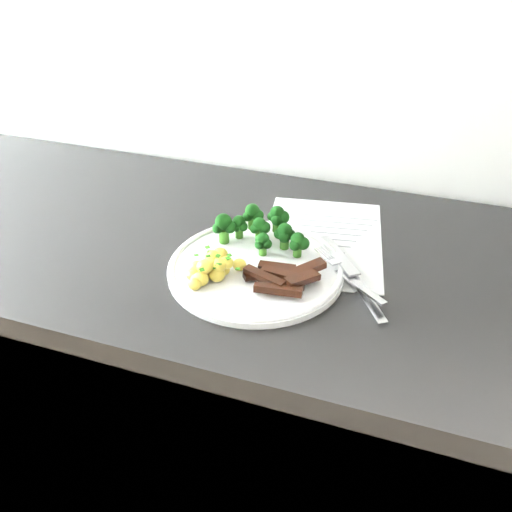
{
  "coord_description": "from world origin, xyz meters",
  "views": [
    {
      "loc": [
        0.07,
        0.93,
        1.42
      ],
      "look_at": [
        -0.16,
        1.61,
        0.94
      ],
      "focal_mm": 37.46,
      "sensor_mm": 36.0,
      "label": 1
    }
  ],
  "objects_px": {
    "counter": "(276,427)",
    "beef_strips": "(283,277)",
    "broccoli": "(261,227)",
    "potatoes": "(212,267)",
    "recipe_paper": "(322,240)",
    "plate": "(256,267)",
    "knife": "(358,286)",
    "fork": "(350,278)"
  },
  "relations": [
    {
      "from": "plate",
      "to": "recipe_paper",
      "type": "bearing_deg",
      "value": 57.88
    },
    {
      "from": "counter",
      "to": "plate",
      "type": "height_order",
      "value": "plate"
    },
    {
      "from": "beef_strips",
      "to": "fork",
      "type": "distance_m",
      "value": 0.11
    },
    {
      "from": "potatoes",
      "to": "beef_strips",
      "type": "bearing_deg",
      "value": 10.83
    },
    {
      "from": "recipe_paper",
      "to": "beef_strips",
      "type": "distance_m",
      "value": 0.16
    },
    {
      "from": "broccoli",
      "to": "beef_strips",
      "type": "bearing_deg",
      "value": -54.91
    },
    {
      "from": "potatoes",
      "to": "knife",
      "type": "relative_size",
      "value": 0.44
    },
    {
      "from": "counter",
      "to": "knife",
      "type": "distance_m",
      "value": 0.49
    },
    {
      "from": "potatoes",
      "to": "knife",
      "type": "bearing_deg",
      "value": 12.77
    },
    {
      "from": "potatoes",
      "to": "broccoli",
      "type": "bearing_deg",
      "value": 70.3
    },
    {
      "from": "plate",
      "to": "broccoli",
      "type": "bearing_deg",
      "value": 101.64
    },
    {
      "from": "counter",
      "to": "knife",
      "type": "relative_size",
      "value": 11.64
    },
    {
      "from": "counter",
      "to": "beef_strips",
      "type": "relative_size",
      "value": 19.7
    },
    {
      "from": "plate",
      "to": "knife",
      "type": "xyz_separation_m",
      "value": [
        0.17,
        0.0,
        0.0
      ]
    },
    {
      "from": "counter",
      "to": "recipe_paper",
      "type": "distance_m",
      "value": 0.47
    },
    {
      "from": "potatoes",
      "to": "beef_strips",
      "type": "distance_m",
      "value": 0.11
    },
    {
      "from": "plate",
      "to": "knife",
      "type": "distance_m",
      "value": 0.17
    },
    {
      "from": "broccoli",
      "to": "potatoes",
      "type": "xyz_separation_m",
      "value": [
        -0.04,
        -0.12,
        -0.02
      ]
    },
    {
      "from": "recipe_paper",
      "to": "plate",
      "type": "relative_size",
      "value": 1.13
    },
    {
      "from": "plate",
      "to": "fork",
      "type": "xyz_separation_m",
      "value": [
        0.15,
        0.01,
        0.01
      ]
    },
    {
      "from": "broccoli",
      "to": "beef_strips",
      "type": "relative_size",
      "value": 1.38
    },
    {
      "from": "counter",
      "to": "beef_strips",
      "type": "xyz_separation_m",
      "value": [
        0.03,
        -0.09,
        0.48
      ]
    },
    {
      "from": "recipe_paper",
      "to": "fork",
      "type": "bearing_deg",
      "value": -59.88
    },
    {
      "from": "beef_strips",
      "to": "fork",
      "type": "bearing_deg",
      "value": 19.24
    },
    {
      "from": "potatoes",
      "to": "beef_strips",
      "type": "relative_size",
      "value": 0.74
    },
    {
      "from": "plate",
      "to": "knife",
      "type": "bearing_deg",
      "value": 0.42
    },
    {
      "from": "fork",
      "to": "counter",
      "type": "bearing_deg",
      "value": 156.75
    },
    {
      "from": "knife",
      "to": "counter",
      "type": "bearing_deg",
      "value": 157.07
    },
    {
      "from": "broccoli",
      "to": "beef_strips",
      "type": "distance_m",
      "value": 0.12
    },
    {
      "from": "counter",
      "to": "broccoli",
      "type": "bearing_deg",
      "value": 169.28
    },
    {
      "from": "broccoli",
      "to": "recipe_paper",
      "type": "bearing_deg",
      "value": 32.6
    },
    {
      "from": "plate",
      "to": "counter",
      "type": "bearing_deg",
      "value": 67.42
    },
    {
      "from": "fork",
      "to": "broccoli",
      "type": "bearing_deg",
      "value": 159.55
    },
    {
      "from": "potatoes",
      "to": "knife",
      "type": "height_order",
      "value": "potatoes"
    },
    {
      "from": "recipe_paper",
      "to": "fork",
      "type": "relative_size",
      "value": 2.4
    },
    {
      "from": "plate",
      "to": "broccoli",
      "type": "distance_m",
      "value": 0.08
    },
    {
      "from": "counter",
      "to": "plate",
      "type": "bearing_deg",
      "value": -112.58
    },
    {
      "from": "broccoli",
      "to": "potatoes",
      "type": "height_order",
      "value": "broccoli"
    },
    {
      "from": "potatoes",
      "to": "fork",
      "type": "distance_m",
      "value": 0.22
    },
    {
      "from": "counter",
      "to": "beef_strips",
      "type": "height_order",
      "value": "beef_strips"
    },
    {
      "from": "counter",
      "to": "plate",
      "type": "xyz_separation_m",
      "value": [
        -0.03,
        -0.06,
        0.46
      ]
    },
    {
      "from": "fork",
      "to": "plate",
      "type": "bearing_deg",
      "value": -177.65
    }
  ]
}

